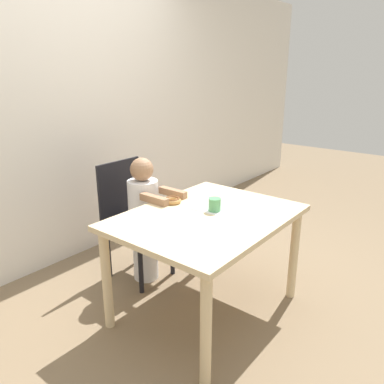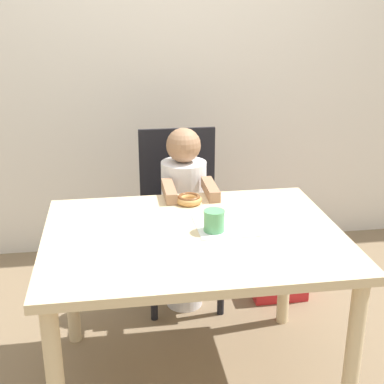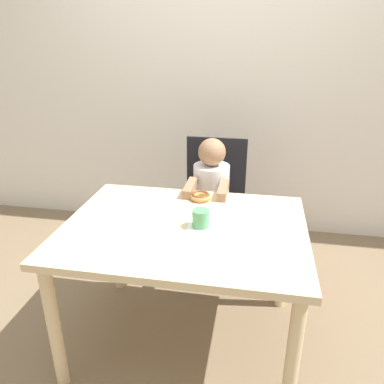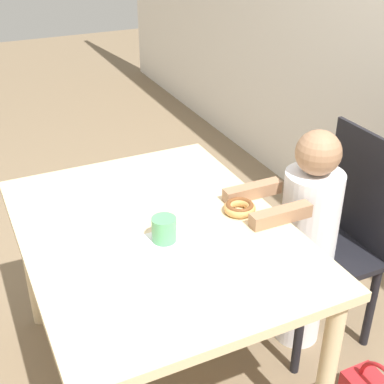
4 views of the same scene
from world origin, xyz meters
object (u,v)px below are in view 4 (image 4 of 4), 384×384
(child_figure, at_px, (306,242))
(chair, at_px, (331,240))
(cup, at_px, (165,229))
(donut, at_px, (240,207))

(child_figure, bearing_deg, chair, 90.00)
(chair, distance_m, cup, 0.80)
(cup, bearing_deg, chair, 92.54)
(child_figure, relative_size, cup, 11.11)
(chair, distance_m, donut, 0.51)
(donut, height_order, cup, cup)
(chair, relative_size, child_figure, 0.94)
(chair, height_order, cup, chair)
(child_figure, height_order, cup, child_figure)
(child_figure, distance_m, donut, 0.38)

